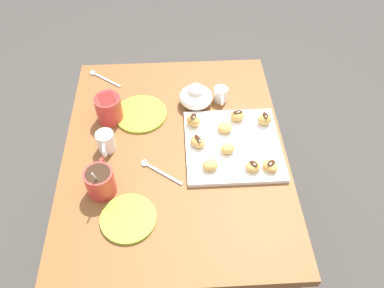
{
  "coord_description": "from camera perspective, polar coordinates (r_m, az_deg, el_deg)",
  "views": [
    {
      "loc": [
        -0.83,
        -0.01,
        1.76
      ],
      "look_at": [
        0.0,
        -0.06,
        0.78
      ],
      "focal_mm": 35.84,
      "sensor_mm": 36.0,
      "label": 1
    }
  ],
  "objects": [
    {
      "name": "chocolate_sauce_pitcher",
      "position": [
        1.44,
        4.31,
        7.46
      ],
      "size": [
        0.09,
        0.05,
        0.06
      ],
      "color": "white",
      "rests_on": "dining_table"
    },
    {
      "name": "coffee_mug_red_left",
      "position": [
        1.19,
        -13.51,
        -5.35
      ],
      "size": [
        0.13,
        0.09,
        0.14
      ],
      "color": "red",
      "rests_on": "dining_table"
    },
    {
      "name": "beignet_2",
      "position": [
        1.26,
        5.33,
        -0.66
      ],
      "size": [
        0.06,
        0.06,
        0.03
      ],
      "primitive_type": "ellipsoid",
      "rotation": [
        0.0,
        0.0,
        5.1
      ],
      "color": "#DBA351",
      "rests_on": "pastry_plate_square"
    },
    {
      "name": "beignet_8",
      "position": [
        1.23,
        9.08,
        -3.31
      ],
      "size": [
        0.05,
        0.06,
        0.03
      ],
      "primitive_type": "ellipsoid",
      "rotation": [
        0.0,
        0.0,
        3.34
      ],
      "color": "#DBA351",
      "rests_on": "pastry_plate_square"
    },
    {
      "name": "chocolate_drizzle_0",
      "position": [
        1.35,
        10.87,
        4.25
      ],
      "size": [
        0.03,
        0.02,
        0.0
      ],
      "primitive_type": "ellipsoid",
      "rotation": [
        0.0,
        0.0,
        3.31
      ],
      "color": "#381E11",
      "rests_on": "beignet_0"
    },
    {
      "name": "saucer_lime_left",
      "position": [
        1.41,
        -7.63,
        4.46
      ],
      "size": [
        0.19,
        0.19,
        0.01
      ],
      "primitive_type": "cylinder",
      "color": "#9EC633",
      "rests_on": "dining_table"
    },
    {
      "name": "chocolate_drizzle_6",
      "position": [
        1.32,
        0.2,
        4.18
      ],
      "size": [
        0.03,
        0.03,
        0.0
      ],
      "primitive_type": "ellipsoid",
      "rotation": [
        0.0,
        0.0,
        2.62
      ],
      "color": "#381E11",
      "rests_on": "beignet_6"
    },
    {
      "name": "coffee_mug_red_right",
      "position": [
        1.39,
        -12.26,
        5.33
      ],
      "size": [
        0.13,
        0.09,
        0.1
      ],
      "color": "red",
      "rests_on": "dining_table"
    },
    {
      "name": "pastry_plate_square",
      "position": [
        1.31,
        6.05,
        0.0
      ],
      "size": [
        0.32,
        0.32,
        0.02
      ],
      "primitive_type": "cube",
      "color": "white",
      "rests_on": "dining_table"
    },
    {
      "name": "ground_plane",
      "position": [
        1.94,
        -1.8,
        -15.2
      ],
      "size": [
        8.0,
        8.0,
        0.0
      ],
      "primitive_type": "plane",
      "color": "#423D38"
    },
    {
      "name": "beignet_4",
      "position": [
        1.24,
        11.6,
        -3.2
      ],
      "size": [
        0.07,
        0.07,
        0.03
      ],
      "primitive_type": "ellipsoid",
      "rotation": [
        0.0,
        0.0,
        5.34
      ],
      "color": "#DBA351",
      "rests_on": "pastry_plate_square"
    },
    {
      "name": "loose_spoon_by_plate",
      "position": [
        1.24,
        -5.37,
        -3.82
      ],
      "size": [
        0.11,
        0.13,
        0.01
      ],
      "color": "silver",
      "rests_on": "dining_table"
    },
    {
      "name": "chocolate_drizzle_5",
      "position": [
        1.35,
        6.85,
        4.78
      ],
      "size": [
        0.02,
        0.04,
        0.0
      ],
      "primitive_type": "ellipsoid",
      "rotation": [
        0.0,
        0.0,
        4.87
      ],
      "color": "#381E11",
      "rests_on": "beignet_5"
    },
    {
      "name": "loose_spoon_near_saucer",
      "position": [
        1.6,
        -13.35,
        9.67
      ],
      "size": [
        0.11,
        0.13,
        0.01
      ],
      "color": "silver",
      "rests_on": "dining_table"
    },
    {
      "name": "beignet_0",
      "position": [
        1.36,
        10.74,
        3.64
      ],
      "size": [
        0.06,
        0.06,
        0.04
      ],
      "primitive_type": "ellipsoid",
      "rotation": [
        0.0,
        0.0,
        3.45
      ],
      "color": "#DBA351",
      "rests_on": "pastry_plate_square"
    },
    {
      "name": "beignet_1",
      "position": [
        1.32,
        4.91,
        2.46
      ],
      "size": [
        0.06,
        0.06,
        0.03
      ],
      "primitive_type": "ellipsoid",
      "rotation": [
        0.0,
        0.0,
        1.24
      ],
      "color": "#DBA351",
      "rests_on": "pastry_plate_square"
    },
    {
      "name": "ice_cream_bowl",
      "position": [
        1.42,
        0.59,
        7.15
      ],
      "size": [
        0.12,
        0.12,
        0.09
      ],
      "color": "white",
      "rests_on": "dining_table"
    },
    {
      "name": "cream_pitcher_white",
      "position": [
        1.3,
        -12.72,
        0.42
      ],
      "size": [
        0.1,
        0.06,
        0.07
      ],
      "color": "white",
      "rests_on": "dining_table"
    },
    {
      "name": "saucer_lime_right",
      "position": [
        1.15,
        -9.44,
        -10.87
      ],
      "size": [
        0.16,
        0.16,
        0.01
      ],
      "primitive_type": "cylinder",
      "color": "#9EC633",
      "rests_on": "dining_table"
    },
    {
      "name": "beignet_7",
      "position": [
        1.27,
        0.87,
        0.17
      ],
      "size": [
        0.07,
        0.07,
        0.03
      ],
      "primitive_type": "ellipsoid",
      "rotation": [
        0.0,
        0.0,
        3.91
      ],
      "color": "#DBA351",
      "rests_on": "pastry_plate_square"
    },
    {
      "name": "chocolate_drizzle_7",
      "position": [
        1.26,
        0.88,
        0.7
      ],
      "size": [
        0.04,
        0.03,
        0.0
      ],
      "primitive_type": "ellipsoid",
      "rotation": [
        0.0,
        0.0,
        3.55
      ],
      "color": "#381E11",
      "rests_on": "beignet_7"
    },
    {
      "name": "beignet_5",
      "position": [
        1.36,
        6.77,
        4.2
      ],
      "size": [
        0.05,
        0.06,
        0.04
      ],
      "primitive_type": "ellipsoid",
      "rotation": [
        0.0,
        0.0,
        4.92
      ],
      "color": "#DBA351",
      "rests_on": "pastry_plate_square"
    },
    {
      "name": "chocolate_drizzle_4",
      "position": [
        1.23,
        11.71,
        -2.76
      ],
      "size": [
        0.03,
        0.04,
        0.0
      ],
      "primitive_type": "ellipsoid",
      "rotation": [
        0.0,
        0.0,
        5.4
      ],
      "color": "#381E11",
      "rests_on": "beignet_4"
    },
    {
      "name": "chocolate_drizzle_8",
      "position": [
        1.21,
        9.17,
        -2.86
      ],
      "size": [
        0.03,
        0.03,
        0.0
      ],
      "primitive_type": "ellipsoid",
      "rotation": [
        0.0,
        0.0,
        3.82
      ],
      "color": "#381E11",
      "rests_on": "beignet_8"
    },
    {
      "name": "dining_table",
      "position": [
        1.42,
        -2.39,
        -4.72
      ],
      "size": [
        0.94,
        0.75,
        0.76
      ],
      "color": "brown",
      "rests_on": "ground_plane"
    },
    {
      "name": "beignet_3",
      "position": [
        1.21,
        2.73,
        -3.14
      ],
      "size": [
        0.05,
        0.06,
        0.03
      ],
      "primitive_type": "ellipsoid",
      "rotation": [
        0.0,
        0.0,
        3.37
      ],
      "color": "#DBA351",
      "rests_on": "pastry_plate_square"
    },
    {
      "name": "beignet_6",
      "position": [
        1.33,
        0.2,
        3.53
      ],
      "size": [
        0.07,
        0.07,
        0.04
      ],
      "primitive_type": "ellipsoid",
      "rotation": [
        0.0,
        0.0,
        2.38
      ],
      "color": "#DBA351",
      "rests_on": "pastry_plate_square"
    }
  ]
}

